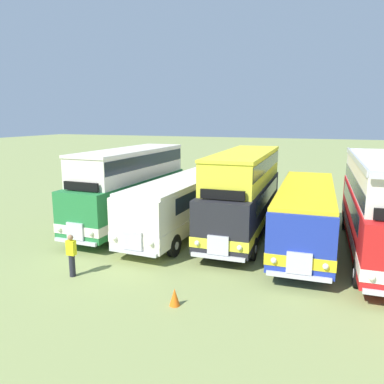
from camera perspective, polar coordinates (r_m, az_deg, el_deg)
The scene contains 8 objects.
ground_plane at distance 20.01m, azimuth 25.90°, elevation -8.17°, with size 200.00×200.00×0.00m, color #8C9956.
bus_first_in_row at distance 21.92m, azimuth -9.29°, elevation 1.10°, with size 2.78×9.82×4.49m.
bus_second_in_row at distance 20.72m, azimuth -1.34°, elevation -1.34°, with size 2.92×10.67×2.99m.
bus_third_in_row at distance 20.13m, azimuth 7.79°, elevation 0.26°, with size 2.80×10.12×4.49m.
bus_fourth_in_row at distance 19.25m, azimuth 16.77°, elevation -2.80°, with size 2.91×10.75×2.99m.
bus_fifth_in_row at distance 19.23m, azimuth 26.53°, elevation -1.67°, with size 2.92×11.44×4.52m.
cone_mid_row at distance 13.22m, azimuth -2.64°, elevation -15.54°, with size 0.36×0.36×0.61m, color orange.
marshal_person at distance 15.90m, azimuth -17.71°, elevation -9.07°, with size 0.36×0.24×1.73m.
Camera 1 is at (-2.17, -18.89, 6.25)m, focal length 35.35 mm.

